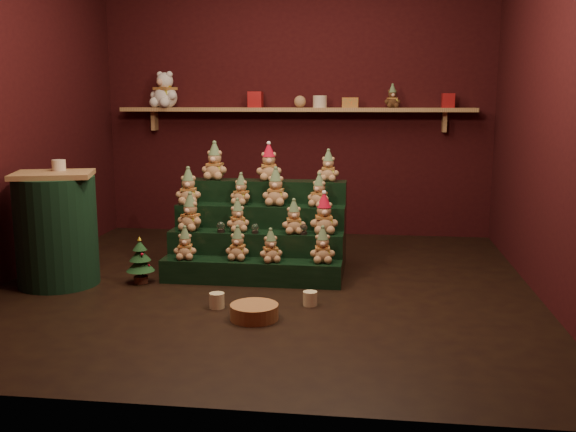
# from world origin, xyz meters

# --- Properties ---
(ground) EXTENTS (4.00, 4.00, 0.00)m
(ground) POSITION_xyz_m (0.00, 0.00, 0.00)
(ground) COLOR black
(ground) RESTS_ON ground
(back_wall) EXTENTS (4.00, 0.10, 2.80)m
(back_wall) POSITION_xyz_m (0.00, 2.05, 1.40)
(back_wall) COLOR black
(back_wall) RESTS_ON ground
(front_wall) EXTENTS (4.00, 0.10, 2.80)m
(front_wall) POSITION_xyz_m (0.00, -2.05, 1.40)
(front_wall) COLOR black
(front_wall) RESTS_ON ground
(left_wall) EXTENTS (0.10, 4.00, 2.80)m
(left_wall) POSITION_xyz_m (-2.05, 0.00, 1.40)
(left_wall) COLOR black
(left_wall) RESTS_ON ground
(right_wall) EXTENTS (0.10, 4.00, 2.80)m
(right_wall) POSITION_xyz_m (2.05, 0.00, 1.40)
(right_wall) COLOR black
(right_wall) RESTS_ON ground
(back_shelf) EXTENTS (3.60, 0.26, 0.24)m
(back_shelf) POSITION_xyz_m (0.00, 1.87, 1.29)
(back_shelf) COLOR tan
(back_shelf) RESTS_ON ground
(riser_tier_front) EXTENTS (1.40, 0.22, 0.18)m
(riser_tier_front) POSITION_xyz_m (-0.12, 0.05, 0.09)
(riser_tier_front) COLOR black
(riser_tier_front) RESTS_ON ground
(riser_tier_midfront) EXTENTS (1.40, 0.22, 0.36)m
(riser_tier_midfront) POSITION_xyz_m (-0.12, 0.27, 0.18)
(riser_tier_midfront) COLOR black
(riser_tier_midfront) RESTS_ON ground
(riser_tier_midback) EXTENTS (1.40, 0.22, 0.54)m
(riser_tier_midback) POSITION_xyz_m (-0.12, 0.49, 0.27)
(riser_tier_midback) COLOR black
(riser_tier_midback) RESTS_ON ground
(riser_tier_back) EXTENTS (1.40, 0.22, 0.72)m
(riser_tier_back) POSITION_xyz_m (-0.12, 0.71, 0.36)
(riser_tier_back) COLOR black
(riser_tier_back) RESTS_ON ground
(teddy_0) EXTENTS (0.20, 0.18, 0.25)m
(teddy_0) POSITION_xyz_m (-0.63, 0.03, 0.30)
(teddy_0) COLOR tan
(teddy_0) RESTS_ON riser_tier_front
(teddy_1) EXTENTS (0.19, 0.17, 0.26)m
(teddy_1) POSITION_xyz_m (-0.22, 0.06, 0.31)
(teddy_1) COLOR tan
(teddy_1) RESTS_ON riser_tier_front
(teddy_2) EXTENTS (0.22, 0.22, 0.25)m
(teddy_2) POSITION_xyz_m (0.04, 0.03, 0.30)
(teddy_2) COLOR tan
(teddy_2) RESTS_ON riser_tier_front
(teddy_3) EXTENTS (0.21, 0.19, 0.27)m
(teddy_3) POSITION_xyz_m (0.43, 0.06, 0.31)
(teddy_3) COLOR tan
(teddy_3) RESTS_ON riser_tier_front
(teddy_4) EXTENTS (0.25, 0.24, 0.30)m
(teddy_4) POSITION_xyz_m (-0.65, 0.26, 0.51)
(teddy_4) COLOR tan
(teddy_4) RESTS_ON riser_tier_midfront
(teddy_5) EXTENTS (0.23, 0.22, 0.25)m
(teddy_5) POSITION_xyz_m (-0.26, 0.27, 0.49)
(teddy_5) COLOR tan
(teddy_5) RESTS_ON riser_tier_midfront
(teddy_6) EXTENTS (0.22, 0.20, 0.26)m
(teddy_6) POSITION_xyz_m (0.19, 0.25, 0.49)
(teddy_6) COLOR tan
(teddy_6) RESTS_ON riser_tier_midfront
(teddy_7) EXTENTS (0.25, 0.24, 0.31)m
(teddy_7) POSITION_xyz_m (0.43, 0.28, 0.51)
(teddy_7) COLOR tan
(teddy_7) RESTS_ON riser_tier_midfront
(teddy_8) EXTENTS (0.23, 0.21, 0.30)m
(teddy_8) POSITION_xyz_m (-0.72, 0.47, 0.69)
(teddy_8) COLOR tan
(teddy_8) RESTS_ON riser_tier_midback
(teddy_9) EXTENTS (0.22, 0.21, 0.25)m
(teddy_9) POSITION_xyz_m (-0.28, 0.50, 0.67)
(teddy_9) COLOR tan
(teddy_9) RESTS_ON riser_tier_midback
(teddy_10) EXTENTS (0.22, 0.20, 0.30)m
(teddy_10) POSITION_xyz_m (0.01, 0.50, 0.69)
(teddy_10) COLOR tan
(teddy_10) RESTS_ON riser_tier_midback
(teddy_11) EXTENTS (0.24, 0.23, 0.26)m
(teddy_11) POSITION_xyz_m (0.37, 0.48, 0.67)
(teddy_11) COLOR tan
(teddy_11) RESTS_ON riser_tier_midback
(teddy_12) EXTENTS (0.24, 0.22, 0.31)m
(teddy_12) POSITION_xyz_m (-0.55, 0.72, 0.88)
(teddy_12) COLOR tan
(teddy_12) RESTS_ON riser_tier_back
(teddy_13) EXTENTS (0.25, 0.24, 0.30)m
(teddy_13) POSITION_xyz_m (-0.08, 0.71, 0.87)
(teddy_13) COLOR tan
(teddy_13) RESTS_ON riser_tier_back
(teddy_14) EXTENTS (0.19, 0.17, 0.26)m
(teddy_14) POSITION_xyz_m (0.43, 0.72, 0.85)
(teddy_14) COLOR tan
(teddy_14) RESTS_ON riser_tier_back
(snow_globe_a) EXTENTS (0.06, 0.06, 0.09)m
(snow_globe_a) POSITION_xyz_m (-0.39, 0.21, 0.40)
(snow_globe_a) COLOR black
(snow_globe_a) RESTS_ON riser_tier_midfront
(snow_globe_b) EXTENTS (0.06, 0.06, 0.08)m
(snow_globe_b) POSITION_xyz_m (-0.11, 0.21, 0.40)
(snow_globe_b) COLOR black
(snow_globe_b) RESTS_ON riser_tier_midfront
(snow_globe_c) EXTENTS (0.06, 0.06, 0.09)m
(snow_globe_c) POSITION_xyz_m (0.27, 0.21, 0.40)
(snow_globe_c) COLOR black
(snow_globe_c) RESTS_ON riser_tier_midfront
(side_table) EXTENTS (0.68, 0.62, 0.87)m
(side_table) POSITION_xyz_m (-1.57, -0.17, 0.43)
(side_table) COLOR tan
(side_table) RESTS_ON ground
(table_ornament) EXTENTS (0.10, 0.10, 0.08)m
(table_ornament) POSITION_xyz_m (-1.57, -0.07, 0.91)
(table_ornament) COLOR beige
(table_ornament) RESTS_ON side_table
(mini_christmas_tree) EXTENTS (0.22, 0.22, 0.37)m
(mini_christmas_tree) POSITION_xyz_m (-0.96, -0.07, 0.18)
(mini_christmas_tree) COLOR #462419
(mini_christmas_tree) RESTS_ON ground
(mug_left) EXTENTS (0.10, 0.10, 0.10)m
(mug_left) POSITION_xyz_m (-0.24, -0.58, 0.05)
(mug_left) COLOR beige
(mug_left) RESTS_ON ground
(mug_right) EXTENTS (0.10, 0.10, 0.10)m
(mug_right) POSITION_xyz_m (0.39, -0.44, 0.05)
(mug_right) COLOR beige
(mug_right) RESTS_ON ground
(wicker_basket) EXTENTS (0.32, 0.32, 0.10)m
(wicker_basket) POSITION_xyz_m (0.06, -0.77, 0.05)
(wicker_basket) COLOR #A77143
(wicker_basket) RESTS_ON ground
(white_bear) EXTENTS (0.42, 0.40, 0.46)m
(white_bear) POSITION_xyz_m (-1.34, 1.84, 1.55)
(white_bear) COLOR white
(white_bear) RESTS_ON back_shelf
(brown_bear) EXTENTS (0.18, 0.17, 0.22)m
(brown_bear) POSITION_xyz_m (0.98, 1.84, 1.43)
(brown_bear) COLOR #482B18
(brown_bear) RESTS_ON back_shelf
(gift_tin_red_a) EXTENTS (0.14, 0.14, 0.16)m
(gift_tin_red_a) POSITION_xyz_m (-0.40, 1.85, 1.40)
(gift_tin_red_a) COLOR #A7191C
(gift_tin_red_a) RESTS_ON back_shelf
(gift_tin_cream) EXTENTS (0.14, 0.14, 0.12)m
(gift_tin_cream) POSITION_xyz_m (0.26, 1.85, 1.38)
(gift_tin_cream) COLOR beige
(gift_tin_cream) RESTS_ON back_shelf
(gift_tin_red_b) EXTENTS (0.12, 0.12, 0.14)m
(gift_tin_red_b) POSITION_xyz_m (1.52, 1.85, 1.39)
(gift_tin_red_b) COLOR #A7191C
(gift_tin_red_b) RESTS_ON back_shelf
(shelf_plush_ball) EXTENTS (0.12, 0.12, 0.12)m
(shelf_plush_ball) POSITION_xyz_m (0.06, 1.85, 1.38)
(shelf_plush_ball) COLOR tan
(shelf_plush_ball) RESTS_ON back_shelf
(scarf_gift_box) EXTENTS (0.16, 0.10, 0.10)m
(scarf_gift_box) POSITION_xyz_m (0.56, 1.85, 1.37)
(scarf_gift_box) COLOR #E45B20
(scarf_gift_box) RESTS_ON back_shelf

